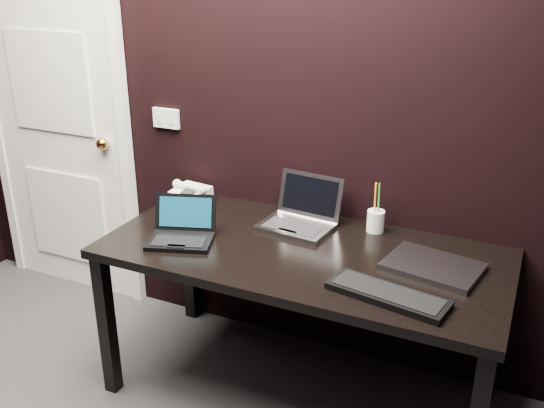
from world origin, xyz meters
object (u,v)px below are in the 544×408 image
at_px(ext_keyboard, 388,294).
at_px(desk_phone, 191,193).
at_px(door, 57,118).
at_px(silver_laptop, 300,218).
at_px(netbook, 182,233).
at_px(pen_cup, 376,220).
at_px(desk, 302,266).
at_px(closed_laptop, 433,266).
at_px(mobile_phone, 172,209).

distance_m(ext_keyboard, desk_phone, 1.27).
xyz_separation_m(door, silver_laptop, (1.55, -0.16, -0.26)).
relative_size(netbook, pen_cup, 1.46).
relative_size(silver_laptop, ext_keyboard, 0.74).
height_order(desk, closed_laptop, closed_laptop).
height_order(mobile_phone, pen_cup, pen_cup).
distance_m(netbook, pen_cup, 0.86).
bearing_deg(ext_keyboard, mobile_phone, 164.66).
xyz_separation_m(door, desk_phone, (0.92, -0.09, -0.27)).
xyz_separation_m(desk, ext_keyboard, (0.43, -0.23, 0.09)).
bearing_deg(mobile_phone, closed_laptop, -1.06).
bearing_deg(pen_cup, desk_phone, -178.56).
bearing_deg(ext_keyboard, door, 163.71).
distance_m(desk_phone, mobile_phone, 0.21).
xyz_separation_m(door, closed_laptop, (2.18, -0.32, -0.29)).
bearing_deg(door, desk_phone, -5.49).
distance_m(silver_laptop, mobile_phone, 0.62).
bearing_deg(mobile_phone, netbook, -47.79).
xyz_separation_m(netbook, mobile_phone, (-0.19, 0.21, -0.00)).
xyz_separation_m(netbook, ext_keyboard, (0.94, -0.10, -0.02)).
bearing_deg(closed_laptop, desk_phone, 169.68).
bearing_deg(ext_keyboard, closed_laptop, 69.89).
relative_size(door, desk, 1.26).
bearing_deg(desk, netbook, -165.25).
height_order(silver_laptop, closed_laptop, silver_laptop).
distance_m(door, desk_phone, 0.96).
bearing_deg(pen_cup, ext_keyboard, -69.58).
xyz_separation_m(silver_laptop, desk_phone, (-0.63, 0.07, -0.00)).
height_order(silver_laptop, mobile_phone, silver_laptop).
height_order(silver_laptop, ext_keyboard, silver_laptop).
bearing_deg(netbook, desk, 14.75).
relative_size(desk, ext_keyboard, 3.68).
relative_size(desk, pen_cup, 7.38).
bearing_deg(door, desk, -12.82).
height_order(closed_laptop, pen_cup, pen_cup).
distance_m(desk, pen_cup, 0.41).
height_order(netbook, closed_laptop, netbook).
relative_size(desk_phone, mobile_phone, 2.60).
bearing_deg(desk_phone, silver_laptop, -6.44).
bearing_deg(silver_laptop, ext_keyboard, -40.17).
height_order(silver_laptop, pen_cup, pen_cup).
bearing_deg(desk_phone, desk, -21.45).
relative_size(desk, desk_phone, 7.91).
distance_m(desk, closed_laptop, 0.54).
bearing_deg(desk_phone, pen_cup, 1.44).
relative_size(silver_laptop, mobile_phone, 4.14).
relative_size(silver_laptop, closed_laptop, 0.85).
relative_size(ext_keyboard, closed_laptop, 1.15).
distance_m(netbook, closed_laptop, 1.06).
distance_m(desk, desk_phone, 0.79).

